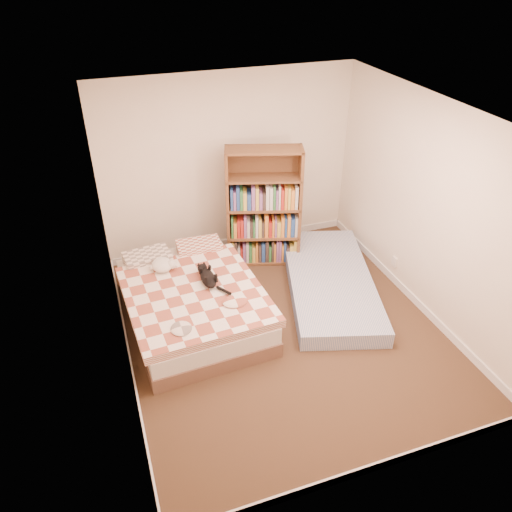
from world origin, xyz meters
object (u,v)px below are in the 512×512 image
object	(u,v)px
black_cat	(208,277)
white_dog	(163,265)
bed	(191,300)
bookshelf	(263,222)
floor_mattress	(330,282)

from	to	relation	value
black_cat	white_dog	xyz separation A→B (m)	(-0.45, 0.40, 0.01)
black_cat	white_dog	bearing A→B (deg)	133.32
bed	bookshelf	bearing A→B (deg)	33.68
bed	bookshelf	xyz separation A→B (m)	(1.23, 0.93, 0.34)
bookshelf	black_cat	xyz separation A→B (m)	(-1.02, -0.96, -0.04)
bed	floor_mattress	bearing A→B (deg)	-4.72
bookshelf	white_dog	size ratio (longest dim) A/B	4.68
bookshelf	white_dog	world-z (taller)	bookshelf
bookshelf	black_cat	distance (m)	1.40
bookshelf	black_cat	size ratio (longest dim) A/B	2.64
floor_mattress	black_cat	distance (m)	1.66
bookshelf	bed	bearing A→B (deg)	-126.04
bed	white_dog	xyz separation A→B (m)	(-0.24, 0.37, 0.31)
black_cat	bed	bearing A→B (deg)	166.48
bookshelf	white_dog	xyz separation A→B (m)	(-1.47, -0.55, -0.03)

